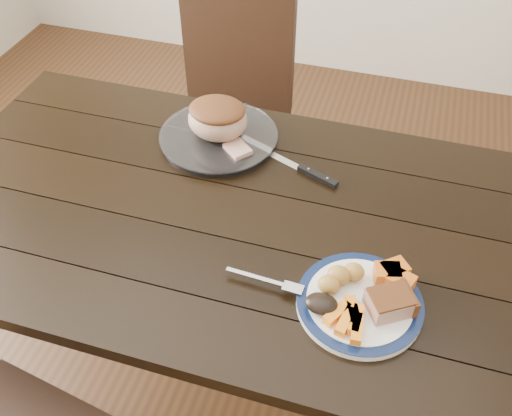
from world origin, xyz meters
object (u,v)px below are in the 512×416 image
(chair_far, at_px, (230,107))
(roast_joint, at_px, (218,120))
(dining_table, at_px, (229,235))
(serving_platter, at_px, (219,138))
(pork_slice, at_px, (390,303))
(fork, at_px, (270,282))
(carving_knife, at_px, (305,170))
(dinner_plate, at_px, (359,303))

(chair_far, relative_size, roast_joint, 5.52)
(dining_table, bearing_deg, serving_platter, 113.80)
(pork_slice, bearing_deg, dining_table, 154.86)
(fork, distance_m, roast_joint, 0.55)
(chair_far, distance_m, serving_platter, 0.55)
(serving_platter, height_order, fork, fork)
(pork_slice, bearing_deg, fork, -179.37)
(dining_table, distance_m, fork, 0.28)
(pork_slice, height_order, carving_knife, pork_slice)
(carving_knife, bearing_deg, fork, -65.86)
(dinner_plate, relative_size, pork_slice, 3.04)
(dining_table, height_order, carving_knife, carving_knife)
(chair_far, relative_size, dinner_plate, 3.43)
(serving_platter, height_order, roast_joint, roast_joint)
(chair_far, bearing_deg, carving_knife, 126.31)
(chair_far, height_order, pork_slice, chair_far)
(dinner_plate, xyz_separation_m, fork, (-0.20, -0.01, 0.01))
(dining_table, height_order, pork_slice, pork_slice)
(dinner_plate, distance_m, carving_knife, 0.45)
(pork_slice, xyz_separation_m, fork, (-0.26, -0.00, -0.02))
(dining_table, relative_size, fork, 8.99)
(dining_table, height_order, roast_joint, roast_joint)
(dinner_plate, relative_size, serving_platter, 0.83)
(dining_table, distance_m, serving_platter, 0.31)
(dinner_plate, distance_m, serving_platter, 0.66)
(chair_far, bearing_deg, pork_slice, 125.22)
(dinner_plate, relative_size, carving_knife, 0.89)
(dining_table, height_order, dinner_plate, dinner_plate)
(roast_joint, relative_size, carving_knife, 0.55)
(chair_far, xyz_separation_m, carving_knife, (0.40, -0.54, 0.23))
(pork_slice, bearing_deg, serving_platter, 139.43)
(serving_platter, xyz_separation_m, carving_knife, (0.27, -0.06, -0.00))
(pork_slice, distance_m, fork, 0.26)
(dining_table, xyz_separation_m, pork_slice, (0.42, -0.20, 0.13))
(chair_far, bearing_deg, serving_platter, 105.16)
(fork, height_order, carving_knife, fork)
(dining_table, bearing_deg, chair_far, 108.63)
(dinner_plate, bearing_deg, roast_joint, 136.37)
(carving_knife, bearing_deg, serving_platter, -171.04)
(dining_table, relative_size, carving_knife, 5.27)
(roast_joint, distance_m, carving_knife, 0.28)
(chair_far, height_order, dinner_plate, chair_far)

